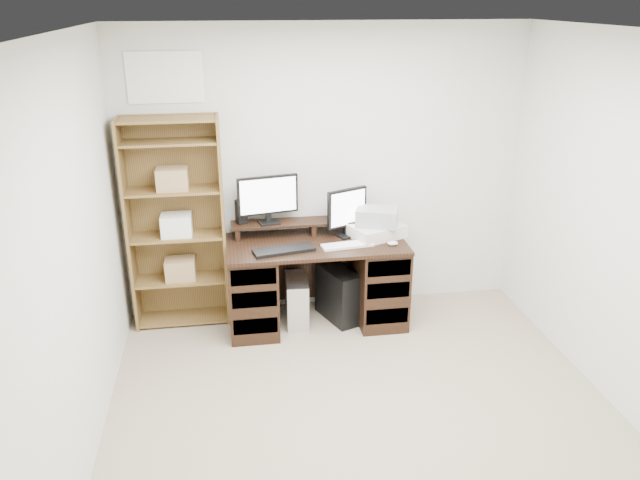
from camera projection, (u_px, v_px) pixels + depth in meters
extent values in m
cube|color=gray|center=(374.00, 442.00, 4.03)|extent=(3.50, 4.00, 0.02)
cube|color=white|center=(390.00, 33.00, 3.11)|extent=(3.50, 4.00, 0.02)
cube|color=silver|center=(325.00, 172.00, 5.42)|extent=(3.50, 0.02, 2.50)
cube|color=silver|center=(59.00, 284.00, 3.32)|extent=(0.02, 4.00, 2.50)
cube|color=white|center=(165.00, 77.00, 4.91)|extent=(0.60, 0.01, 0.40)
cube|color=black|center=(316.00, 244.00, 5.24)|extent=(1.50, 0.70, 0.03)
cube|color=black|center=(253.00, 289.00, 5.30)|extent=(0.40, 0.66, 0.72)
cube|color=black|center=(378.00, 280.00, 5.45)|extent=(0.40, 0.66, 0.72)
cube|color=black|center=(311.00, 265.00, 5.67)|extent=(1.48, 0.02, 0.65)
cube|color=black|center=(256.00, 326.00, 5.06)|extent=(0.36, 0.01, 0.14)
cube|color=black|center=(254.00, 300.00, 4.97)|extent=(0.36, 0.01, 0.14)
cube|color=black|center=(253.00, 277.00, 4.90)|extent=(0.36, 0.01, 0.14)
cube|color=black|center=(387.00, 316.00, 5.22)|extent=(0.36, 0.01, 0.14)
cube|color=black|center=(388.00, 290.00, 5.13)|extent=(0.36, 0.01, 0.14)
cube|color=black|center=(389.00, 268.00, 5.06)|extent=(0.36, 0.01, 0.14)
cube|color=black|center=(237.00, 232.00, 5.32)|extent=(0.04, 0.20, 0.10)
cube|color=black|center=(313.00, 228.00, 5.42)|extent=(0.04, 0.20, 0.10)
cube|color=black|center=(385.00, 224.00, 5.51)|extent=(0.04, 0.20, 0.10)
cube|color=black|center=(313.00, 221.00, 5.39)|extent=(1.40, 0.22, 0.02)
cube|color=black|center=(269.00, 223.00, 5.32)|extent=(0.19, 0.16, 0.02)
cube|color=black|center=(268.00, 216.00, 5.31)|extent=(0.05, 0.04, 0.09)
cube|color=black|center=(268.00, 195.00, 5.24)|extent=(0.52, 0.13, 0.33)
cube|color=white|center=(268.00, 196.00, 5.23)|extent=(0.47, 0.09, 0.29)
cube|color=black|center=(348.00, 235.00, 5.37)|extent=(0.22, 0.20, 0.02)
cube|color=black|center=(347.00, 228.00, 5.37)|extent=(0.06, 0.05, 0.10)
cube|color=black|center=(347.00, 208.00, 5.30)|extent=(0.36, 0.18, 0.33)
cube|color=white|center=(348.00, 208.00, 5.28)|extent=(0.31, 0.14, 0.29)
cube|color=black|center=(241.00, 212.00, 5.29)|extent=(0.10, 0.10, 0.20)
cube|color=black|center=(284.00, 250.00, 5.04)|extent=(0.52, 0.26, 0.03)
cube|color=white|center=(347.00, 245.00, 5.15)|extent=(0.44, 0.19, 0.02)
ellipsoid|color=silver|center=(393.00, 243.00, 5.17)|extent=(0.11, 0.09, 0.04)
cube|color=beige|center=(376.00, 231.00, 5.34)|extent=(0.52, 0.46, 0.11)
cube|color=#95999F|center=(377.00, 217.00, 5.29)|extent=(0.41, 0.34, 0.15)
cube|color=silver|center=(297.00, 300.00, 5.43)|extent=(0.20, 0.42, 0.41)
cube|color=black|center=(338.00, 294.00, 5.48)|extent=(0.36, 0.51, 0.47)
cube|color=#19FF33|center=(352.00, 294.00, 5.26)|extent=(0.01, 0.01, 0.01)
cube|color=brown|center=(129.00, 227.00, 5.14)|extent=(0.02, 0.30, 1.80)
cube|color=brown|center=(223.00, 222.00, 5.25)|extent=(0.02, 0.30, 1.80)
cube|color=brown|center=(177.00, 219.00, 5.33)|extent=(0.80, 0.01, 1.80)
cube|color=brown|center=(185.00, 317.00, 5.51)|extent=(0.75, 0.28, 0.02)
cube|color=brown|center=(181.00, 279.00, 5.38)|extent=(0.75, 0.28, 0.02)
cube|color=brown|center=(177.00, 236.00, 5.23)|extent=(0.75, 0.28, 0.02)
cube|color=brown|center=(173.00, 190.00, 5.09)|extent=(0.75, 0.28, 0.02)
cube|color=brown|center=(169.00, 142.00, 4.94)|extent=(0.75, 0.28, 0.02)
cube|color=brown|center=(167.00, 119.00, 4.87)|extent=(0.75, 0.28, 0.02)
cube|color=#A07F54|center=(180.00, 269.00, 5.34)|extent=(0.25, 0.20, 0.18)
cube|color=white|center=(176.00, 225.00, 5.20)|extent=(0.25, 0.20, 0.18)
cube|color=#A07F54|center=(172.00, 179.00, 5.05)|extent=(0.25, 0.20, 0.18)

